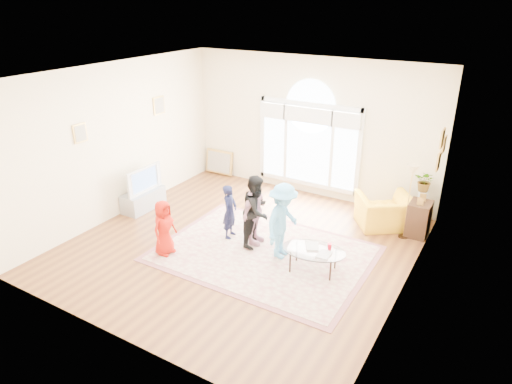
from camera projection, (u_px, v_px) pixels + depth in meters
The scene contains 18 objects.
ground at pixel (241, 246), 8.68m from camera, with size 6.00×6.00×0.00m, color brown.
room_shell at pixel (307, 131), 10.29m from camera, with size 6.00×6.00×6.00m.
area_rug at pixel (264, 253), 8.41m from camera, with size 3.60×2.60×0.02m, color beige.
rug_border at pixel (264, 253), 8.41m from camera, with size 3.80×2.80×0.01m, color #8B5052.
tv_console at pixel (143, 200), 10.13m from camera, with size 0.45×1.00×0.42m, color #95989E.
television at pixel (141, 179), 9.92m from camera, with size 0.16×0.99×0.57m.
coffee_table at pixel (314, 251), 7.73m from camera, with size 1.19×0.87×0.54m.
armchair at pixel (384, 212), 9.27m from camera, with size 1.04×0.91×0.67m, color yellow.
side_cabinet at pixel (419, 219), 8.95m from camera, with size 0.40×0.50×0.70m, color black.
floor_lamp at pixel (412, 176), 8.49m from camera, with size 0.28×0.28×1.51m.
plant_pedestal at pixel (421, 207), 9.45m from camera, with size 0.20×0.20×0.70m, color white.
potted_plant at pixel (425, 181), 9.23m from camera, with size 0.40×0.35×0.45m, color #33722D.
leaning_picture at pixel (220, 174), 12.14m from camera, with size 0.80×0.05×0.62m, color tan.
child_red at pixel (164, 228), 8.20m from camera, with size 0.51×0.33×1.04m, color #B4170B.
child_navy at pixel (230, 211), 8.77m from camera, with size 0.39×0.26×1.08m, color #141734.
child_black at pixel (257, 211), 8.45m from camera, with size 0.67×0.52×1.38m, color black.
child_pink at pixel (254, 211), 8.49m from camera, with size 0.78×0.32×1.33m, color #D193AA.
child_blue at pixel (283, 221), 8.04m from camera, with size 0.91×0.52×1.41m, color #58AAE2.
Camera 1 is at (4.11, -6.35, 4.39)m, focal length 32.00 mm.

